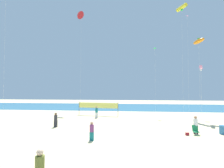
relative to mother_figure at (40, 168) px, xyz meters
name	(u,v)px	position (x,y,z in m)	size (l,w,h in m)	color
ground_plane	(101,136)	(1.11, 8.74, -0.93)	(120.00, 120.00, 0.00)	beige
ocean_band	(120,107)	(1.11, 37.98, -0.92)	(120.00, 20.00, 0.01)	teal
mother_figure	(40,168)	(0.00, 0.00, 0.00)	(0.40, 0.40, 1.74)	#EA7260
beachgoer_teal_shirt	(97,112)	(-1.40, 19.13, 0.04)	(0.41, 0.41, 1.81)	white
beachgoer_white_shirt	(196,124)	(10.30, 10.61, 0.01)	(0.40, 0.40, 1.76)	#2D2D33
beachgoer_plum_shirt	(92,130)	(0.59, 7.29, -0.07)	(0.37, 0.37, 1.61)	#19727A
beachgoer_charcoal_shirt	(56,119)	(-4.83, 12.07, -0.03)	(0.38, 0.38, 1.68)	#2D2D33
folding_beach_chair	(195,130)	(10.14, 10.22, -0.46)	(0.52, 0.65, 0.89)	#1E8C4C
trash_barrel	(223,130)	(12.89, 10.78, -0.51)	(0.60, 0.60, 0.84)	teal
volleyball_net	(98,106)	(-1.67, 21.64, 0.70)	(7.08, 1.23, 2.40)	#4C4C51
beach_handbag	(187,134)	(9.27, 9.89, -0.80)	(0.33, 0.16, 0.26)	maroon
kite_yellow_tube	(182,8)	(13.15, 24.04, 18.27)	(1.50, 2.31, 19.59)	silver
kite_red_delta	(81,16)	(-6.71, 28.08, 19.64)	(1.80, 1.03, 21.47)	silver
kite_pink_diamond	(188,18)	(14.67, 25.68, 17.04)	(0.80, 0.79, 18.64)	silver
kite_orange_inflatable	(199,41)	(14.35, 19.86, 10.91)	(1.69, 1.85, 12.35)	silver
kite_green_diamond	(155,51)	(8.18, 22.96, 10.33)	(0.54, 0.55, 11.83)	silver
kite_pink_tube	(201,68)	(13.69, 17.61, 6.54)	(1.17, 2.01, 7.71)	silver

